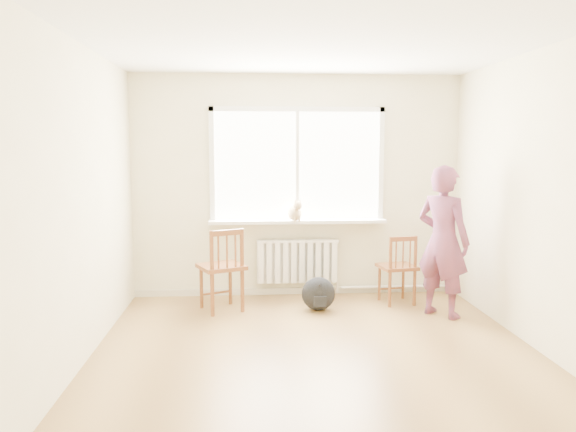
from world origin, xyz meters
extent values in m
plane|color=olive|center=(0.00, 0.00, 0.00)|extent=(4.50, 4.50, 0.00)
plane|color=white|center=(0.00, 0.00, 2.70)|extent=(4.50, 4.50, 0.00)
cube|color=beige|center=(0.00, 2.25, 1.35)|extent=(4.00, 0.01, 2.70)
cube|color=white|center=(0.00, 2.23, 1.60)|extent=(2.00, 0.02, 1.30)
cube|color=white|center=(0.00, 2.21, 2.28)|extent=(2.12, 0.05, 0.06)
cube|color=white|center=(-1.03, 2.21, 1.60)|extent=(0.06, 0.05, 1.42)
cube|color=white|center=(1.03, 2.21, 1.60)|extent=(0.06, 0.05, 1.42)
cube|color=white|center=(0.00, 2.21, 1.60)|extent=(0.04, 0.05, 1.30)
cube|color=white|center=(0.00, 2.14, 0.93)|extent=(2.15, 0.22, 0.04)
cube|color=white|center=(0.00, 2.20, 0.43)|extent=(1.00, 0.02, 0.55)
cube|color=white|center=(0.00, 2.15, 0.43)|extent=(1.00, 0.10, 0.51)
cube|color=white|center=(0.00, 2.15, 0.69)|extent=(1.00, 0.12, 0.03)
cylinder|color=silver|center=(1.25, 2.19, 0.08)|extent=(1.40, 0.04, 0.04)
cube|color=beige|center=(0.00, 2.23, 0.04)|extent=(4.00, 0.03, 0.08)
cube|color=brown|center=(-0.91, 1.60, 0.50)|extent=(0.60, 0.59, 0.04)
cylinder|color=brown|center=(-0.82, 1.84, 0.25)|extent=(0.04, 0.04, 0.50)
cylinder|color=brown|center=(-1.14, 1.69, 0.25)|extent=(0.04, 0.04, 0.50)
cylinder|color=brown|center=(-0.67, 1.51, 0.25)|extent=(0.04, 0.04, 0.50)
cylinder|color=brown|center=(-1.00, 1.37, 0.25)|extent=(0.04, 0.04, 0.50)
cylinder|color=brown|center=(-0.67, 1.51, 0.47)|extent=(0.04, 0.04, 0.94)
cylinder|color=brown|center=(-1.00, 1.37, 0.47)|extent=(0.04, 0.04, 0.94)
cube|color=brown|center=(-0.83, 1.44, 0.91)|extent=(0.36, 0.19, 0.06)
cylinder|color=brown|center=(-0.74, 1.48, 0.71)|extent=(0.02, 0.02, 0.38)
cylinder|color=brown|center=(-0.83, 1.44, 0.71)|extent=(0.02, 0.02, 0.38)
cylinder|color=brown|center=(-0.93, 1.40, 0.71)|extent=(0.02, 0.02, 0.38)
cube|color=brown|center=(1.14, 1.75, 0.43)|extent=(0.46, 0.44, 0.04)
cylinder|color=brown|center=(1.27, 1.93, 0.22)|extent=(0.03, 0.03, 0.43)
cylinder|color=brown|center=(0.96, 1.88, 0.22)|extent=(0.03, 0.03, 0.43)
cylinder|color=brown|center=(1.31, 1.63, 0.22)|extent=(0.03, 0.03, 0.43)
cylinder|color=brown|center=(1.01, 1.58, 0.22)|extent=(0.03, 0.03, 0.43)
cylinder|color=brown|center=(1.31, 1.63, 0.41)|extent=(0.04, 0.04, 0.82)
cylinder|color=brown|center=(1.01, 1.58, 0.41)|extent=(0.04, 0.04, 0.82)
cube|color=brown|center=(1.16, 1.60, 0.79)|extent=(0.33, 0.09, 0.05)
cylinder|color=brown|center=(1.25, 1.62, 0.62)|extent=(0.02, 0.02, 0.33)
cylinder|color=brown|center=(1.16, 1.60, 0.62)|extent=(0.02, 0.02, 0.33)
cylinder|color=brown|center=(1.08, 1.59, 0.62)|extent=(0.02, 0.02, 0.33)
imported|color=#D1456D|center=(1.49, 1.22, 0.82)|extent=(0.69, 0.71, 1.64)
ellipsoid|color=beige|center=(-0.04, 2.07, 1.05)|extent=(0.23, 0.29, 0.19)
sphere|color=beige|center=(-0.02, 1.95, 1.15)|extent=(0.11, 0.11, 0.11)
cone|color=beige|center=(-0.05, 1.94, 1.20)|extent=(0.04, 0.04, 0.04)
cone|color=beige|center=(0.01, 1.95, 1.20)|extent=(0.04, 0.04, 0.04)
cylinder|color=beige|center=(-0.07, 2.20, 0.99)|extent=(0.06, 0.18, 0.02)
cylinder|color=beige|center=(-0.05, 1.97, 1.00)|extent=(0.02, 0.02, 0.10)
cylinder|color=beige|center=(0.01, 1.98, 1.00)|extent=(0.02, 0.02, 0.10)
ellipsoid|color=black|center=(0.18, 1.52, 0.19)|extent=(0.38, 0.29, 0.38)
camera|label=1|loc=(-0.60, -4.59, 1.83)|focal=35.00mm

